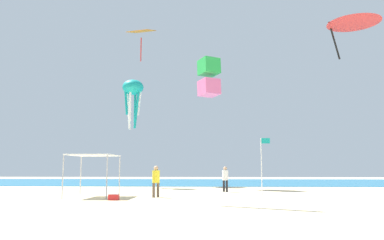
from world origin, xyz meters
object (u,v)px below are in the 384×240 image
(kite_octopus_teal, at_px, (133,90))
(kite_box_green, at_px, (209,77))
(person_near_tent, at_px, (156,179))
(canopy_tent, at_px, (94,157))
(person_leftmost, at_px, (225,177))
(banner_flag, at_px, (262,161))
(kite_diamond_orange, at_px, (141,33))
(kite_delta_red, at_px, (353,19))
(cooler_box, at_px, (114,197))

(kite_octopus_teal, height_order, kite_box_green, kite_box_green)
(person_near_tent, bearing_deg, canopy_tent, -51.04)
(kite_box_green, bearing_deg, person_leftmost, -108.40)
(banner_flag, height_order, kite_octopus_teal, kite_octopus_teal)
(person_leftmost, xyz_separation_m, kite_diamond_orange, (-8.97, 12.85, 16.11))
(kite_diamond_orange, bearing_deg, canopy_tent, -73.63)
(canopy_tent, xyz_separation_m, kite_box_green, (7.17, 10.74, 7.62))
(kite_octopus_teal, bearing_deg, person_near_tent, 88.56)
(person_leftmost, xyz_separation_m, kite_delta_red, (12.01, 5.10, 14.19))
(person_leftmost, height_order, kite_octopus_teal, kite_octopus_teal)
(canopy_tent, distance_m, kite_diamond_orange, 23.44)
(person_leftmost, height_order, kite_diamond_orange, kite_diamond_orange)
(kite_octopus_teal, bearing_deg, person_leftmost, 120.77)
(kite_diamond_orange, distance_m, kite_box_green, 12.93)
(kite_delta_red, height_order, kite_octopus_teal, kite_delta_red)
(cooler_box, relative_size, kite_delta_red, 0.09)
(cooler_box, distance_m, kite_diamond_orange, 26.76)
(person_near_tent, distance_m, kite_delta_red, 24.15)
(person_near_tent, xyz_separation_m, banner_flag, (6.65, 1.53, 1.10))
(person_near_tent, relative_size, kite_diamond_orange, 0.48)
(person_leftmost, relative_size, kite_diamond_orange, 0.47)
(person_near_tent, distance_m, cooler_box, 3.06)
(kite_diamond_orange, xyz_separation_m, kite_box_green, (7.78, -7.45, -7.15))
(kite_box_green, bearing_deg, person_near_tent, -137.14)
(person_leftmost, distance_m, kite_box_green, 10.53)
(person_leftmost, xyz_separation_m, cooler_box, (-6.43, -7.63, -0.93))
(person_leftmost, distance_m, kite_delta_red, 19.27)
(cooler_box, bearing_deg, person_near_tent, 45.81)
(cooler_box, distance_m, kite_octopus_teal, 17.43)
(canopy_tent, bearing_deg, kite_delta_red, 27.12)
(person_near_tent, bearing_deg, kite_octopus_teal, -119.72)
(cooler_box, height_order, kite_octopus_teal, kite_octopus_teal)
(canopy_tent, height_order, kite_octopus_teal, kite_octopus_teal)
(person_near_tent, height_order, kite_delta_red, kite_delta_red)
(person_near_tent, xyz_separation_m, cooler_box, (-2.03, -2.09, -0.94))
(person_leftmost, bearing_deg, banner_flag, 170.13)
(person_leftmost, distance_m, banner_flag, 4.73)
(cooler_box, bearing_deg, banner_flag, 22.66)
(kite_diamond_orange, relative_size, kite_octopus_teal, 0.83)
(banner_flag, bearing_deg, person_leftmost, 119.26)
(person_near_tent, distance_m, kite_diamond_orange, 24.87)
(person_near_tent, height_order, kite_diamond_orange, kite_diamond_orange)
(banner_flag, height_order, kite_delta_red, kite_delta_red)
(person_leftmost, height_order, banner_flag, banner_flag)
(cooler_box, bearing_deg, kite_octopus_teal, 98.33)
(banner_flag, relative_size, kite_octopus_teal, 0.77)
(banner_flag, relative_size, kite_delta_red, 0.56)
(kite_box_green, bearing_deg, banner_flag, -100.74)
(person_leftmost, xyz_separation_m, kite_octopus_teal, (-8.58, 7.06, 8.20))
(kite_delta_red, bearing_deg, canopy_tent, -102.38)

